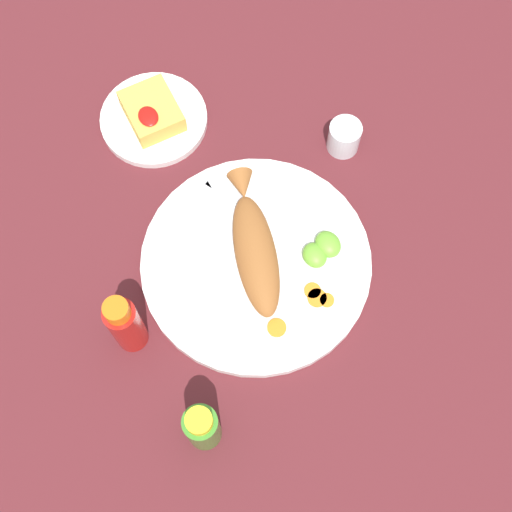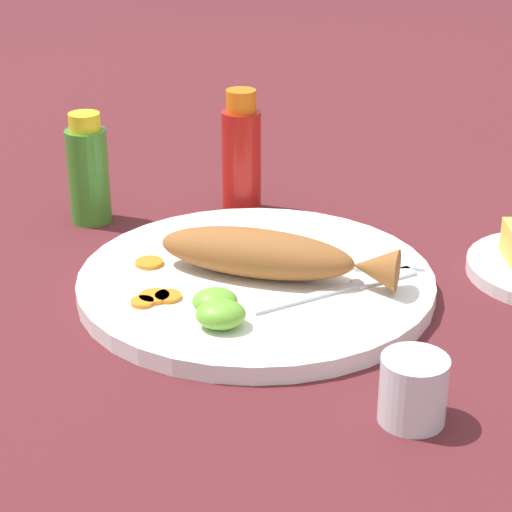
{
  "view_description": "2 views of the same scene",
  "coord_description": "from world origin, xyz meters",
  "px_view_note": "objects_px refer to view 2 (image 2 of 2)",
  "views": [
    {
      "loc": [
        0.35,
        -0.18,
        1.05
      ],
      "look_at": [
        0.0,
        0.0,
        0.04
      ],
      "focal_mm": 50.0,
      "sensor_mm": 36.0,
      "label": 1
    },
    {
      "loc": [
        -0.01,
        0.84,
        0.43
      ],
      "look_at": [
        0.0,
        0.0,
        0.04
      ],
      "focal_mm": 65.0,
      "sensor_mm": 36.0,
      "label": 2
    }
  ],
  "objects_px": {
    "main_plate": "(256,282)",
    "fork_near": "(345,266)",
    "hot_sauce_bottle_green": "(88,171)",
    "salt_cup": "(413,393)",
    "fried_fish": "(269,255)",
    "hot_sauce_bottle_red": "(241,156)",
    "fork_far": "(347,287)"
  },
  "relations": [
    {
      "from": "fork_near",
      "to": "hot_sauce_bottle_red",
      "type": "height_order",
      "value": "hot_sauce_bottle_red"
    },
    {
      "from": "fork_far",
      "to": "fried_fish",
      "type": "bearing_deg",
      "value": 129.41
    },
    {
      "from": "hot_sauce_bottle_green",
      "to": "salt_cup",
      "type": "height_order",
      "value": "hot_sauce_bottle_green"
    },
    {
      "from": "main_plate",
      "to": "fork_far",
      "type": "relative_size",
      "value": 2.16
    },
    {
      "from": "main_plate",
      "to": "hot_sauce_bottle_green",
      "type": "height_order",
      "value": "hot_sauce_bottle_green"
    },
    {
      "from": "main_plate",
      "to": "fork_near",
      "type": "xyz_separation_m",
      "value": [
        -0.09,
        -0.02,
        0.01
      ]
    },
    {
      "from": "fork_far",
      "to": "salt_cup",
      "type": "bearing_deg",
      "value": -109.3
    },
    {
      "from": "hot_sauce_bottle_red",
      "to": "fried_fish",
      "type": "bearing_deg",
      "value": 98.72
    },
    {
      "from": "fork_near",
      "to": "hot_sauce_bottle_green",
      "type": "distance_m",
      "value": 0.34
    },
    {
      "from": "main_plate",
      "to": "fork_far",
      "type": "distance_m",
      "value": 0.1
    },
    {
      "from": "fried_fish",
      "to": "fork_far",
      "type": "height_order",
      "value": "fried_fish"
    },
    {
      "from": "fork_near",
      "to": "hot_sauce_bottle_red",
      "type": "xyz_separation_m",
      "value": [
        0.11,
        -0.2,
        0.05
      ]
    },
    {
      "from": "fried_fish",
      "to": "hot_sauce_bottle_red",
      "type": "height_order",
      "value": "hot_sauce_bottle_red"
    },
    {
      "from": "fork_near",
      "to": "fork_far",
      "type": "xyz_separation_m",
      "value": [
        0.0,
        0.05,
        0.0
      ]
    },
    {
      "from": "main_plate",
      "to": "hot_sauce_bottle_red",
      "type": "relative_size",
      "value": 2.4
    },
    {
      "from": "hot_sauce_bottle_green",
      "to": "fork_far",
      "type": "bearing_deg",
      "value": 143.37
    },
    {
      "from": "fried_fish",
      "to": "fork_near",
      "type": "height_order",
      "value": "fried_fish"
    },
    {
      "from": "fried_fish",
      "to": "hot_sauce_bottle_green",
      "type": "relative_size",
      "value": 1.87
    },
    {
      "from": "salt_cup",
      "to": "hot_sauce_bottle_green",
      "type": "bearing_deg",
      "value": -51.45
    },
    {
      "from": "hot_sauce_bottle_green",
      "to": "salt_cup",
      "type": "distance_m",
      "value": 0.53
    },
    {
      "from": "fork_far",
      "to": "hot_sauce_bottle_green",
      "type": "relative_size",
      "value": 1.26
    },
    {
      "from": "fried_fish",
      "to": "salt_cup",
      "type": "relative_size",
      "value": 4.44
    },
    {
      "from": "main_plate",
      "to": "hot_sauce_bottle_red",
      "type": "bearing_deg",
      "value": -84.58
    },
    {
      "from": "main_plate",
      "to": "salt_cup",
      "type": "height_order",
      "value": "salt_cup"
    },
    {
      "from": "fork_near",
      "to": "hot_sauce_bottle_green",
      "type": "bearing_deg",
      "value": 149.04
    },
    {
      "from": "fork_far",
      "to": "fork_near",
      "type": "bearing_deg",
      "value": 58.25
    },
    {
      "from": "hot_sauce_bottle_green",
      "to": "fried_fish",
      "type": "bearing_deg",
      "value": 138.81
    },
    {
      "from": "fried_fish",
      "to": "fork_near",
      "type": "xyz_separation_m",
      "value": [
        -0.08,
        -0.02,
        -0.02
      ]
    },
    {
      "from": "fork_far",
      "to": "salt_cup",
      "type": "height_order",
      "value": "salt_cup"
    },
    {
      "from": "main_plate",
      "to": "hot_sauce_bottle_green",
      "type": "distance_m",
      "value": 0.28
    },
    {
      "from": "fork_far",
      "to": "hot_sauce_bottle_red",
      "type": "height_order",
      "value": "hot_sauce_bottle_red"
    },
    {
      "from": "hot_sauce_bottle_green",
      "to": "salt_cup",
      "type": "xyz_separation_m",
      "value": [
        -0.33,
        0.41,
        -0.04
      ]
    }
  ]
}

